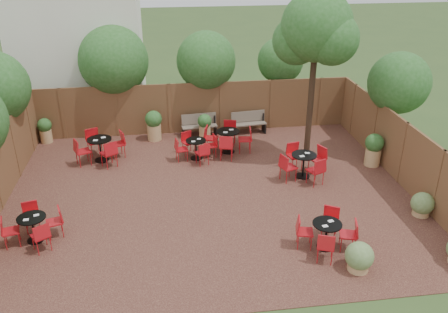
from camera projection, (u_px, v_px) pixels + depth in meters
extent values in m
plane|color=#354F23|center=(210.00, 194.00, 14.20)|extent=(80.00, 80.00, 0.00)
cube|color=#391A17|center=(210.00, 194.00, 14.20)|extent=(12.00, 10.00, 0.02)
cube|color=#54361F|center=(196.00, 108.00, 18.25)|extent=(12.00, 0.08, 2.00)
cube|color=#54361F|center=(403.00, 153.00, 14.51)|extent=(0.08, 10.00, 2.00)
cube|color=silver|center=(77.00, 18.00, 19.09)|extent=(5.00, 4.00, 8.00)
sphere|color=#23551B|center=(114.00, 61.00, 17.74)|extent=(2.62, 2.62, 2.62)
sphere|color=#23551B|center=(206.00, 61.00, 18.12)|extent=(2.29, 2.29, 2.29)
sphere|color=#23551B|center=(281.00, 60.00, 18.72)|extent=(1.83, 1.83, 1.83)
sphere|color=#23551B|center=(399.00, 83.00, 15.68)|extent=(2.07, 2.07, 2.07)
cylinder|color=black|center=(311.00, 92.00, 15.53)|extent=(0.23, 0.23, 4.75)
sphere|color=#23551B|center=(317.00, 26.00, 14.61)|extent=(2.25, 2.25, 2.25)
sphere|color=#23551B|center=(297.00, 41.00, 15.13)|extent=(1.57, 1.57, 1.57)
sphere|color=#23551B|center=(333.00, 39.00, 14.45)|extent=(1.64, 1.64, 1.64)
cube|color=brown|center=(199.00, 126.00, 18.11)|extent=(1.39, 0.54, 0.05)
cube|color=brown|center=(199.00, 119.00, 18.17)|extent=(1.36, 0.24, 0.41)
cube|color=black|center=(184.00, 132.00, 18.12)|extent=(0.10, 0.41, 0.36)
cube|color=black|center=(215.00, 130.00, 18.27)|extent=(0.10, 0.41, 0.36)
cube|color=brown|center=(249.00, 124.00, 18.35)|extent=(1.40, 0.57, 0.05)
cube|color=brown|center=(248.00, 116.00, 18.40)|extent=(1.36, 0.26, 0.41)
cube|color=black|center=(233.00, 129.00, 18.36)|extent=(0.10, 0.41, 0.36)
cube|color=black|center=(264.00, 128.00, 18.51)|extent=(0.10, 0.41, 0.36)
cylinder|color=black|center=(102.00, 160.00, 16.27)|extent=(0.48, 0.48, 0.03)
cylinder|color=black|center=(100.00, 150.00, 16.10)|extent=(0.05, 0.05, 0.76)
cylinder|color=black|center=(99.00, 139.00, 15.93)|extent=(0.83, 0.83, 0.03)
cube|color=white|center=(103.00, 137.00, 16.02)|extent=(0.18, 0.16, 0.02)
cube|color=white|center=(95.00, 140.00, 15.79)|extent=(0.18, 0.16, 0.02)
cylinder|color=black|center=(228.00, 151.00, 16.91)|extent=(0.48, 0.48, 0.03)
cylinder|color=black|center=(228.00, 142.00, 16.75)|extent=(0.05, 0.05, 0.76)
cylinder|color=black|center=(228.00, 131.00, 16.58)|extent=(0.83, 0.83, 0.03)
cube|color=white|center=(231.00, 130.00, 16.66)|extent=(0.18, 0.15, 0.02)
cube|color=white|center=(225.00, 132.00, 16.44)|extent=(0.18, 0.15, 0.02)
cylinder|color=black|center=(196.00, 158.00, 16.42)|extent=(0.41, 0.41, 0.03)
cylinder|color=black|center=(196.00, 149.00, 16.28)|extent=(0.05, 0.05, 0.65)
cylinder|color=black|center=(196.00, 141.00, 16.13)|extent=(0.71, 0.71, 0.03)
cube|color=white|center=(199.00, 139.00, 16.20)|extent=(0.15, 0.13, 0.01)
cube|color=white|center=(193.00, 141.00, 16.01)|extent=(0.15, 0.13, 0.01)
cylinder|color=black|center=(302.00, 176.00, 15.20)|extent=(0.46, 0.46, 0.03)
cylinder|color=black|center=(303.00, 166.00, 15.04)|extent=(0.05, 0.05, 0.74)
cylinder|color=black|center=(304.00, 155.00, 14.87)|extent=(0.80, 0.80, 0.03)
cube|color=white|center=(307.00, 153.00, 14.96)|extent=(0.17, 0.15, 0.02)
cube|color=white|center=(302.00, 156.00, 14.74)|extent=(0.17, 0.15, 0.02)
cylinder|color=black|center=(36.00, 240.00, 12.04)|extent=(0.41, 0.41, 0.03)
cylinder|color=black|center=(33.00, 229.00, 11.89)|extent=(0.05, 0.05, 0.66)
cylinder|color=black|center=(31.00, 218.00, 11.75)|extent=(0.71, 0.71, 0.03)
cube|color=white|center=(36.00, 215.00, 11.82)|extent=(0.16, 0.14, 0.01)
cube|color=white|center=(26.00, 220.00, 11.63)|extent=(0.16, 0.14, 0.01)
cylinder|color=black|center=(325.00, 247.00, 11.77)|extent=(0.42, 0.42, 0.03)
cylinder|color=black|center=(326.00, 236.00, 11.63)|extent=(0.05, 0.05, 0.67)
cylinder|color=black|center=(327.00, 224.00, 11.48)|extent=(0.73, 0.73, 0.03)
cube|color=white|center=(331.00, 221.00, 11.55)|extent=(0.16, 0.14, 0.01)
cube|color=white|center=(325.00, 226.00, 11.36)|extent=(0.16, 0.14, 0.01)
cylinder|color=tan|center=(154.00, 132.00, 17.80)|extent=(0.52, 0.52, 0.60)
sphere|color=#23551B|center=(153.00, 119.00, 17.57)|extent=(0.63, 0.63, 0.63)
cylinder|color=tan|center=(205.00, 132.00, 17.95)|extent=(0.44, 0.44, 0.50)
sphere|color=#23551B|center=(205.00, 121.00, 17.75)|extent=(0.53, 0.53, 0.53)
cylinder|color=tan|center=(46.00, 136.00, 17.60)|extent=(0.43, 0.43, 0.49)
sphere|color=#23551B|center=(44.00, 125.00, 17.41)|extent=(0.52, 0.52, 0.52)
cylinder|color=tan|center=(372.00, 157.00, 15.85)|extent=(0.51, 0.51, 0.59)
sphere|color=#23551B|center=(375.00, 143.00, 15.62)|extent=(0.61, 0.61, 0.61)
cylinder|color=tan|center=(358.00, 266.00, 10.96)|extent=(0.49, 0.49, 0.22)
sphere|color=#5C793F|center=(359.00, 256.00, 10.84)|extent=(0.67, 0.67, 0.67)
cylinder|color=tan|center=(421.00, 211.00, 13.10)|extent=(0.46, 0.46, 0.21)
sphere|color=#5C793F|center=(422.00, 203.00, 12.99)|extent=(0.63, 0.63, 0.63)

